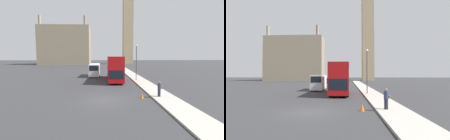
# 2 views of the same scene
# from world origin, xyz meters

# --- Properties ---
(ground_plane) EXTENTS (300.00, 300.00, 0.00)m
(ground_plane) POSITION_xyz_m (0.00, 0.00, 0.00)
(ground_plane) COLOR #333335
(sidewalk_strip) EXTENTS (2.57, 120.00, 0.15)m
(sidewalk_strip) POSITION_xyz_m (6.29, 0.00, 0.07)
(sidewalk_strip) COLOR #ADA89E
(sidewalk_strip) RESTS_ON ground_plane
(building_block_distant) EXTENTS (25.81, 10.58, 24.27)m
(building_block_distant) POSITION_xyz_m (-20.97, 65.76, 9.98)
(building_block_distant) COLOR gray
(building_block_distant) RESTS_ON ground_plane
(red_double_decker_bus) EXTENTS (2.57, 10.31, 4.36)m
(red_double_decker_bus) POSITION_xyz_m (1.72, 12.36, 2.42)
(red_double_decker_bus) COLOR #A80F11
(red_double_decker_bus) RESTS_ON ground_plane
(white_van) EXTENTS (2.11, 5.93, 2.72)m
(white_van) POSITION_xyz_m (-2.31, 17.97, 1.45)
(white_van) COLOR white
(white_van) RESTS_ON ground_plane
(pedestrian) EXTENTS (0.52, 0.36, 1.60)m
(pedestrian) POSITION_xyz_m (5.80, 0.54, 0.95)
(pedestrian) COLOR #23232D
(pedestrian) RESTS_ON sidewalk_strip
(street_lamp) EXTENTS (0.36, 0.36, 6.26)m
(street_lamp) POSITION_xyz_m (5.59, 11.55, 4.21)
(street_lamp) COLOR #38383D
(street_lamp) RESTS_ON sidewalk_strip
(parked_sedan) EXTENTS (1.75, 4.65, 1.61)m
(parked_sedan) POSITION_xyz_m (-3.18, 41.88, 0.73)
(parked_sedan) COLOR black
(parked_sedan) RESTS_ON ground_plane
(traffic_cone) EXTENTS (0.36, 0.36, 0.55)m
(traffic_cone) POSITION_xyz_m (3.94, 0.47, 0.28)
(traffic_cone) COLOR orange
(traffic_cone) RESTS_ON ground_plane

